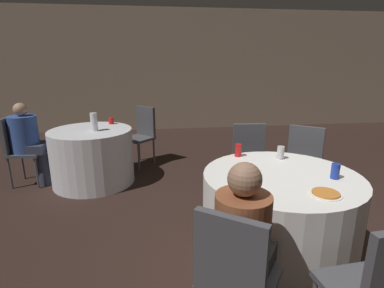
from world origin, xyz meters
name	(u,v)px	position (x,y,z in m)	size (l,w,h in m)	color
ground_plane	(294,248)	(0.00, 0.00, 0.00)	(16.00, 16.00, 0.00)	black
wall_back	(202,71)	(0.00, 5.09, 1.40)	(16.00, 0.06, 2.80)	gray
table_near	(278,216)	(-0.20, -0.06, 0.38)	(1.28, 1.28, 0.75)	white
table_far	(93,156)	(-2.06, 1.84, 0.38)	(1.09, 1.09, 0.75)	silver
chair_near_southwest	(234,272)	(-0.83, -0.91, 0.56)	(0.56, 0.56, 0.93)	#47474C
chair_near_south	(382,287)	(-0.13, -1.11, 0.56)	(0.43, 0.43, 0.93)	#47474C
chair_near_north	(250,157)	(-0.11, 1.00, 0.56)	(0.43, 0.44, 0.93)	#47474C
chair_near_northeast	(303,160)	(0.44, 0.79, 0.56)	(0.56, 0.56, 0.93)	#47474C
chair_far_west	(18,145)	(-3.02, 1.91, 0.56)	(0.43, 0.43, 0.93)	#47474C
chair_far_northeast	(142,130)	(-1.40, 2.53, 0.56)	(0.57, 0.57, 0.93)	#47474C
person_blue_shirt	(31,143)	(-2.85, 1.90, 0.58)	(0.52, 0.36, 1.12)	#33384C
person_floral_shirt	(245,253)	(-0.73, -0.77, 0.57)	(0.43, 0.46, 1.15)	#282828
pizza_plate_near	(326,193)	(-0.06, -0.45, 0.76)	(0.22, 0.22, 0.02)	white
soda_can_red	(238,150)	(-0.42, 0.46, 0.81)	(0.07, 0.07, 0.12)	red
soda_can_blue	(335,171)	(0.17, -0.19, 0.81)	(0.07, 0.07, 0.12)	#1E38A5
soda_can_silver	(281,153)	(-0.05, 0.33, 0.81)	(0.07, 0.07, 0.12)	silver
cup_near	(242,184)	(-0.61, -0.30, 0.80)	(0.08, 0.08, 0.10)	silver
bottle_far	(94,122)	(-1.99, 1.76, 0.87)	(0.09, 0.09, 0.24)	white
cup_far	(111,121)	(-1.82, 2.18, 0.80)	(0.07, 0.07, 0.09)	red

